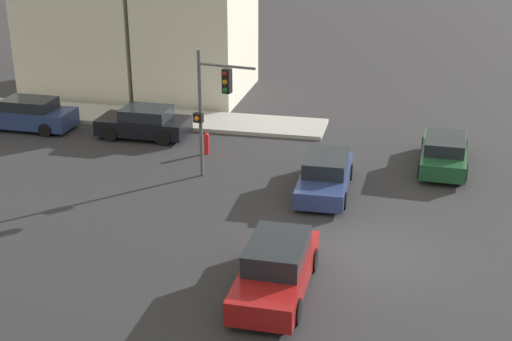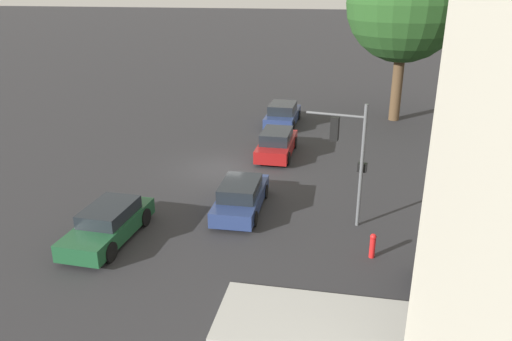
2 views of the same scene
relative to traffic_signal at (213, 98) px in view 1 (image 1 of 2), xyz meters
The scene contains 8 objects.
ground_plane 8.71m from the traffic_signal, 128.19° to the right, with size 300.00×300.00×0.00m, color #28282B.
traffic_signal is the anchor object (origin of this frame).
crossing_car_0 9.49m from the traffic_signal, 70.57° to the right, with size 4.55×1.98×1.32m.
crossing_car_2 5.03m from the traffic_signal, 94.78° to the right, with size 4.50×1.87×1.34m.
crossing_car_3 8.93m from the traffic_signal, 153.07° to the right, with size 4.53×1.89×1.46m.
parked_car_0 6.48m from the traffic_signal, 47.19° to the left, with size 2.04×4.02×1.37m.
parked_car_1 11.10m from the traffic_signal, 68.23° to the left, with size 1.95×4.41×1.45m.
fire_hydrant 3.86m from the traffic_signal, 22.35° to the left, with size 0.22×0.22×0.92m.
Camera 1 is at (-19.51, -0.66, 10.33)m, focal length 50.00 mm.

